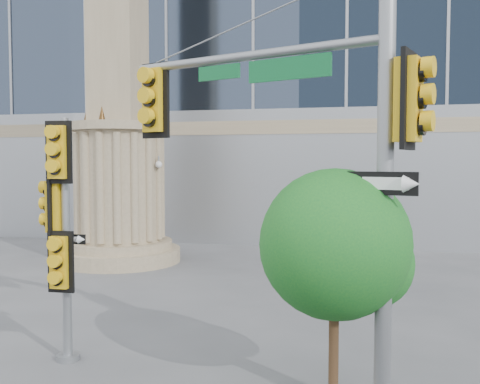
# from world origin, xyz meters

# --- Properties ---
(ground) EXTENTS (120.00, 120.00, 0.00)m
(ground) POSITION_xyz_m (0.00, 0.00, 0.00)
(ground) COLOR #545456
(ground) RESTS_ON ground
(monument) EXTENTS (4.40, 4.40, 16.60)m
(monument) POSITION_xyz_m (-6.00, 9.00, 5.52)
(monument) COLOR gray
(monument) RESTS_ON ground
(main_signal_pole) EXTENTS (4.80, 2.06, 6.44)m
(main_signal_pole) POSITION_xyz_m (1.87, -1.03, 3.99)
(main_signal_pole) COLOR slate
(main_signal_pole) RESTS_ON ground
(secondary_signal_pole) EXTENTS (0.77, 0.57, 4.47)m
(secondary_signal_pole) POSITION_xyz_m (-2.67, -0.43, 2.63)
(secondary_signal_pole) COLOR slate
(secondary_signal_pole) RESTS_ON ground
(street_tree) EXTENTS (2.30, 2.25, 3.58)m
(street_tree) POSITION_xyz_m (2.31, -1.12, 2.36)
(street_tree) COLOR gray
(street_tree) RESTS_ON ground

